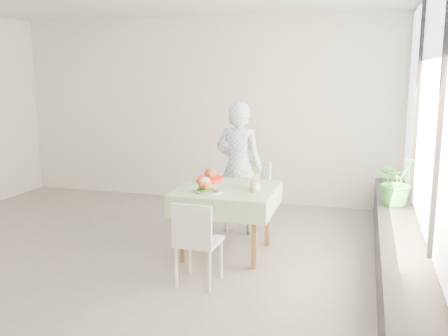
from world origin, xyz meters
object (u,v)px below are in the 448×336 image
(cafe_table, at_px, (227,213))
(main_dish, at_px, (207,187))
(chair_near, at_px, (198,258))
(potted_plant, at_px, (397,180))
(chair_far, at_px, (248,210))
(juice_cup_orange, at_px, (254,183))
(diner, at_px, (239,168))

(cafe_table, distance_m, main_dish, 0.45)
(chair_near, bearing_deg, potted_plant, 40.52)
(chair_far, distance_m, potted_plant, 1.80)
(chair_near, height_order, juice_cup_orange, juice_cup_orange)
(potted_plant, bearing_deg, cafe_table, -158.70)
(cafe_table, distance_m, juice_cup_orange, 0.45)
(cafe_table, relative_size, diner, 0.64)
(chair_near, distance_m, juice_cup_orange, 1.09)
(diner, height_order, potted_plant, diner)
(diner, xyz_separation_m, juice_cup_orange, (0.36, -0.74, -0.02))
(diner, distance_m, juice_cup_orange, 0.82)
(chair_far, bearing_deg, potted_plant, -4.20)
(chair_near, height_order, main_dish, main_dish)
(cafe_table, height_order, main_dish, main_dish)
(chair_far, relative_size, chair_near, 1.09)
(diner, relative_size, main_dish, 5.25)
(chair_near, xyz_separation_m, main_dish, (-0.11, 0.60, 0.55))
(main_dish, xyz_separation_m, juice_cup_orange, (0.45, 0.28, 0.01))
(main_dish, relative_size, juice_cup_orange, 1.19)
(diner, height_order, juice_cup_orange, diner)
(juice_cup_orange, height_order, potted_plant, potted_plant)
(main_dish, xyz_separation_m, potted_plant, (1.92, 0.95, -0.01))
(chair_near, xyz_separation_m, juice_cup_orange, (0.34, 0.88, 0.55))
(chair_far, relative_size, diner, 0.54)
(chair_far, bearing_deg, cafe_table, -93.43)
(cafe_table, xyz_separation_m, main_dish, (-0.15, -0.26, 0.33))
(chair_far, height_order, chair_near, chair_far)
(chair_far, xyz_separation_m, main_dish, (-0.20, -1.07, 0.52))
(cafe_table, bearing_deg, juice_cup_orange, 3.93)
(main_dish, bearing_deg, juice_cup_orange, 31.84)
(cafe_table, relative_size, chair_far, 1.20)
(juice_cup_orange, bearing_deg, chair_far, 107.19)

